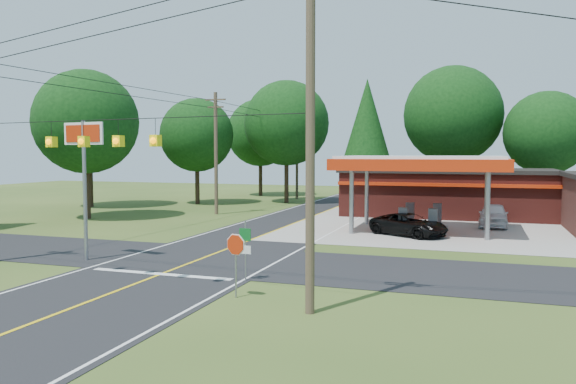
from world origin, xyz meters
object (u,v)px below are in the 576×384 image
(gas_canopy, at_px, (422,165))
(suv_car, at_px, (409,225))
(big_stop_sign, at_px, (84,157))
(octagonal_stop_sign, at_px, (236,250))
(sedan_car, at_px, (493,215))

(gas_canopy, bearing_deg, suv_car, -102.91)
(big_stop_sign, xyz_separation_m, octagonal_stop_sign, (9.50, -4.00, -3.18))
(suv_car, relative_size, octagonal_stop_sign, 2.14)
(gas_canopy, xyz_separation_m, suv_car, (-0.50, -2.18, -3.59))
(octagonal_stop_sign, bearing_deg, gas_canopy, 76.69)
(suv_car, xyz_separation_m, big_stop_sign, (-13.50, -12.83, 4.19))
(gas_canopy, distance_m, big_stop_sign, 20.53)
(big_stop_sign, bearing_deg, sedan_car, 45.81)
(suv_car, height_order, sedan_car, sedan_car)
(gas_canopy, height_order, big_stop_sign, big_stop_sign)
(sedan_car, bearing_deg, octagonal_stop_sign, -109.60)
(big_stop_sign, height_order, octagonal_stop_sign, big_stop_sign)
(octagonal_stop_sign, bearing_deg, big_stop_sign, 157.14)
(octagonal_stop_sign, bearing_deg, suv_car, 76.63)
(gas_canopy, height_order, sedan_car, gas_canopy)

